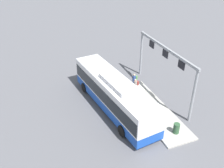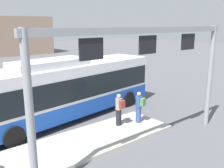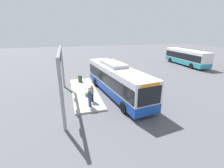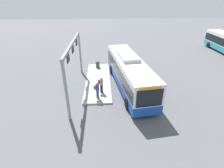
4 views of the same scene
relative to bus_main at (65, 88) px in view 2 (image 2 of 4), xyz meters
The scene contains 6 objects.
ground_plane 1.81m from the bus_main, ahead, with size 120.00×120.00×0.00m, color #56565B.
platform_curb 4.06m from the bus_main, 114.27° to the right, with size 10.00×2.80×0.16m, color #B2ADA3.
bus_main is the anchor object (origin of this frame).
person_boarding 4.25m from the bus_main, 53.21° to the right, with size 0.40×0.57×1.67m.
person_waiting_near 3.39m from the bus_main, 64.23° to the right, with size 0.34×0.52×1.67m.
platform_sign_gantry 5.91m from the bus_main, 83.59° to the right, with size 9.93×0.24×5.20m.
Camera 2 is at (-6.61, -12.18, 5.29)m, focal length 40.49 mm.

